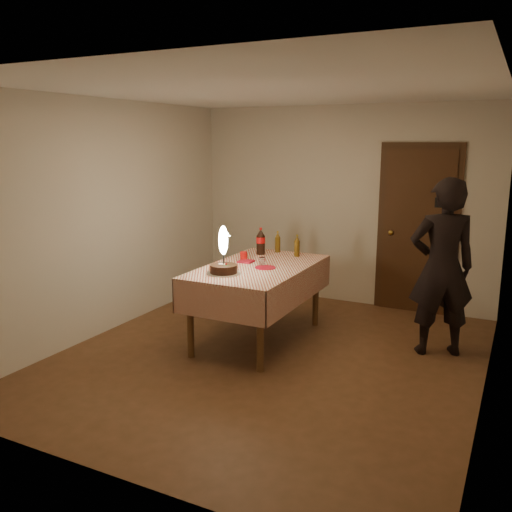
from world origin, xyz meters
name	(u,v)px	position (x,y,z in m)	size (l,w,h in m)	color
ground	(269,357)	(0.00, 0.00, 0.00)	(4.00, 4.50, 0.01)	brown
room_shell	(276,193)	(0.03, 0.08, 1.65)	(4.04, 4.54, 2.62)	beige
dining_table	(258,276)	(-0.32, 0.40, 0.72)	(1.02, 1.72, 0.83)	brown
birthday_cake	(224,262)	(-0.48, -0.06, 0.95)	(0.34, 0.34, 0.48)	white
red_plate	(265,268)	(-0.21, 0.34, 0.84)	(0.22, 0.22, 0.01)	red
red_cup	(244,256)	(-0.58, 0.56, 0.88)	(0.08, 0.08, 0.10)	#B10F0C
clear_cup	(262,261)	(-0.29, 0.43, 0.88)	(0.07, 0.07, 0.09)	silver
napkin_stack	(246,261)	(-0.51, 0.49, 0.84)	(0.15, 0.15, 0.02)	#A41224
cola_bottle	(261,241)	(-0.56, 0.95, 0.99)	(0.10, 0.10, 0.32)	black
amber_bottle_left	(278,242)	(-0.43, 1.15, 0.95)	(0.06, 0.06, 0.25)	#593D0F
amber_bottle_right	(297,246)	(-0.13, 1.03, 0.95)	(0.06, 0.06, 0.25)	#593D0F
photographer	(442,267)	(1.49, 0.88, 0.90)	(0.78, 0.67, 1.80)	black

